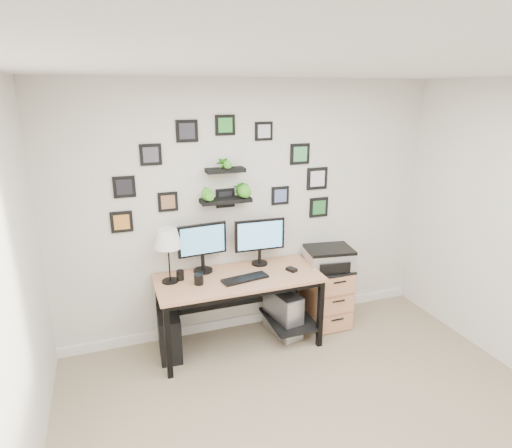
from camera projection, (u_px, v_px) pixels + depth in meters
name	position (u px, v px, depth m)	size (l,w,h in m)	color
room	(252.00, 318.00, 4.77)	(4.00, 4.00, 4.00)	tan
desk	(241.00, 286.00, 4.24)	(1.60, 0.70, 0.75)	tan
monitor_left	(202.00, 244.00, 4.18)	(0.49, 0.21, 0.50)	black
monitor_right	(260.00, 238.00, 4.36)	(0.52, 0.18, 0.49)	black
keyboard	(245.00, 278.00, 4.08)	(0.45, 0.14, 0.02)	black
mouse	(292.00, 269.00, 4.28)	(0.07, 0.10, 0.03)	black
table_lamp	(168.00, 240.00, 3.92)	(0.26, 0.26, 0.52)	black
mug	(199.00, 279.00, 3.98)	(0.09, 0.09, 0.10)	black
pen_cup	(180.00, 275.00, 4.07)	(0.07, 0.07, 0.09)	black
pc_tower_black	(169.00, 333.00, 4.15)	(0.20, 0.45, 0.45)	black
pc_tower_grey	(283.00, 313.00, 4.51)	(0.29, 0.51, 0.48)	gray
file_cabinet	(326.00, 295.00, 4.69)	(0.43, 0.53, 0.67)	tan
printer	(329.00, 258.00, 4.54)	(0.53, 0.45, 0.22)	silver
wall_decor	(229.00, 179.00, 4.16)	(2.27, 0.18, 1.11)	black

